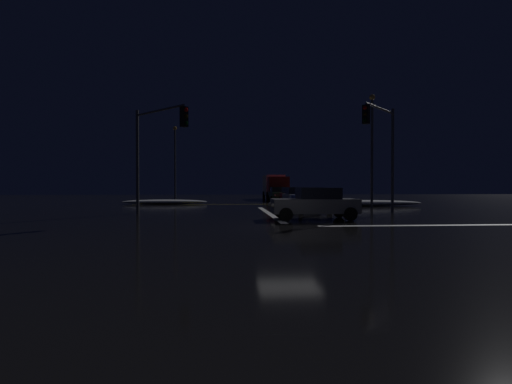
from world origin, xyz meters
TOP-DOWN VIEW (x-y plane):
  - ground at (0.00, 0.00)m, footprint 120.00×120.00m
  - stop_line_north at (0.00, 7.51)m, footprint 0.35×12.79m
  - centre_line_ns at (0.00, 19.11)m, footprint 22.00×0.15m
  - crosswalk_bar_east at (7.61, 0.00)m, footprint 12.79×0.40m
  - snow_bank_left_curb at (-8.31, 20.01)m, footprint 7.75×1.50m
  - snow_bank_right_curb at (8.31, 15.22)m, footprint 10.75×1.50m
  - sedan_blue at (2.97, 9.57)m, footprint 2.02×4.33m
  - sedan_silver at (3.09, 14.85)m, footprint 2.02×4.33m
  - sedan_red at (3.54, 20.07)m, footprint 2.02×4.33m
  - sedan_green at (3.05, 25.76)m, footprint 2.02×4.33m
  - box_truck at (3.49, 32.41)m, footprint 2.68×8.28m
  - sedan_gray_crossing at (1.83, 3.20)m, footprint 4.33×2.02m
  - traffic_signal_nw at (-6.56, 6.56)m, footprint 3.46×3.46m
  - traffic_signal_ne at (6.75, 6.75)m, footprint 3.09×3.09m
  - streetlamp_left_far at (-8.61, 29.11)m, footprint 0.44×0.44m
  - streetlamp_right_near at (8.61, 13.11)m, footprint 0.44×0.44m

SIDE VIEW (x-z plane):
  - ground at x=0.00m, z-range -0.10..0.00m
  - stop_line_north at x=0.00m, z-range 0.00..0.01m
  - centre_line_ns at x=0.00m, z-range 0.00..0.01m
  - crosswalk_bar_east at x=7.61m, z-range 0.00..0.01m
  - snow_bank_left_curb at x=-8.31m, z-range 0.00..0.42m
  - snow_bank_right_curb at x=8.31m, z-range 0.00..0.50m
  - sedan_blue at x=2.97m, z-range 0.02..1.59m
  - sedan_silver at x=3.09m, z-range 0.02..1.59m
  - sedan_red at x=3.54m, z-range 0.02..1.59m
  - sedan_green at x=3.05m, z-range 0.02..1.59m
  - sedan_gray_crossing at x=1.83m, z-range 0.02..1.59m
  - box_truck at x=3.49m, z-range 0.17..3.25m
  - traffic_signal_nw at x=-6.56m, z-range 1.20..7.40m
  - traffic_signal_ne at x=6.75m, z-range 1.22..7.76m
  - streetlamp_left_far at x=-8.61m, z-range 0.68..9.29m
  - streetlamp_right_near at x=8.61m, z-range 0.68..9.40m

